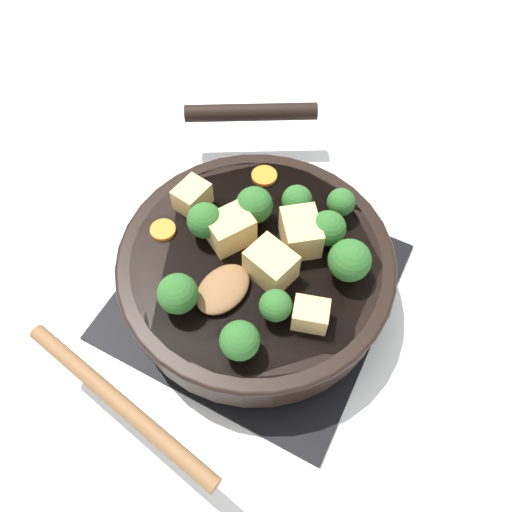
# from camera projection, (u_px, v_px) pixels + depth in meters

# --- Properties ---
(ground_plane) EXTENTS (2.40, 2.40, 0.00)m
(ground_plane) POSITION_uv_depth(u_px,v_px,m) (256.00, 291.00, 0.63)
(ground_plane) COLOR white
(front_burner_grate) EXTENTS (0.31, 0.31, 0.03)m
(front_burner_grate) POSITION_uv_depth(u_px,v_px,m) (256.00, 286.00, 0.62)
(front_burner_grate) COLOR black
(front_burner_grate) RESTS_ON ground_plane
(skillet_pan) EXTENTS (0.37, 0.43, 0.06)m
(skillet_pan) POSITION_uv_depth(u_px,v_px,m) (256.00, 265.00, 0.58)
(skillet_pan) COLOR black
(skillet_pan) RESTS_ON front_burner_grate
(wooden_spoon) EXTENTS (0.24, 0.22, 0.02)m
(wooden_spoon) POSITION_uv_depth(u_px,v_px,m) (167.00, 350.00, 0.49)
(wooden_spoon) COLOR brown
(wooden_spoon) RESTS_ON skillet_pan
(tofu_cube_center_large) EXTENTS (0.06, 0.05, 0.04)m
(tofu_cube_center_large) POSITION_uv_depth(u_px,v_px,m) (271.00, 265.00, 0.53)
(tofu_cube_center_large) COLOR #DBB770
(tofu_cube_center_large) RESTS_ON skillet_pan
(tofu_cube_near_handle) EXTENTS (0.04, 0.04, 0.03)m
(tofu_cube_near_handle) POSITION_uv_depth(u_px,v_px,m) (192.00, 197.00, 0.59)
(tofu_cube_near_handle) COLOR #DBB770
(tofu_cube_near_handle) RESTS_ON skillet_pan
(tofu_cube_east_chunk) EXTENTS (0.06, 0.06, 0.04)m
(tofu_cube_east_chunk) POSITION_uv_depth(u_px,v_px,m) (230.00, 229.00, 0.56)
(tofu_cube_east_chunk) COLOR #DBB770
(tofu_cube_east_chunk) RESTS_ON skillet_pan
(tofu_cube_west_chunk) EXTENTS (0.06, 0.06, 0.04)m
(tofu_cube_west_chunk) POSITION_uv_depth(u_px,v_px,m) (301.00, 233.00, 0.55)
(tofu_cube_west_chunk) COLOR #DBB770
(tofu_cube_west_chunk) RESTS_ON skillet_pan
(tofu_cube_back_piece) EXTENTS (0.04, 0.04, 0.03)m
(tofu_cube_back_piece) POSITION_uv_depth(u_px,v_px,m) (311.00, 315.00, 0.50)
(tofu_cube_back_piece) COLOR #DBB770
(tofu_cube_back_piece) RESTS_ON skillet_pan
(broccoli_floret_near_spoon) EXTENTS (0.04, 0.04, 0.05)m
(broccoli_floret_near_spoon) POSITION_uv_depth(u_px,v_px,m) (328.00, 228.00, 0.55)
(broccoli_floret_near_spoon) COLOR #709956
(broccoli_floret_near_spoon) RESTS_ON skillet_pan
(broccoli_floret_center_top) EXTENTS (0.03, 0.03, 0.04)m
(broccoli_floret_center_top) POSITION_uv_depth(u_px,v_px,m) (276.00, 306.00, 0.50)
(broccoli_floret_center_top) COLOR #709956
(broccoli_floret_center_top) RESTS_ON skillet_pan
(broccoli_floret_east_rim) EXTENTS (0.04, 0.04, 0.05)m
(broccoli_floret_east_rim) POSITION_uv_depth(u_px,v_px,m) (254.00, 205.00, 0.56)
(broccoli_floret_east_rim) COLOR #709956
(broccoli_floret_east_rim) RESTS_ON skillet_pan
(broccoli_floret_west_rim) EXTENTS (0.04, 0.04, 0.05)m
(broccoli_floret_west_rim) POSITION_uv_depth(u_px,v_px,m) (205.00, 221.00, 0.55)
(broccoli_floret_west_rim) COLOR #709956
(broccoli_floret_west_rim) RESTS_ON skillet_pan
(broccoli_floret_north_edge) EXTENTS (0.03, 0.03, 0.04)m
(broccoli_floret_north_edge) POSITION_uv_depth(u_px,v_px,m) (341.00, 203.00, 0.57)
(broccoli_floret_north_edge) COLOR #709956
(broccoli_floret_north_edge) RESTS_ON skillet_pan
(broccoli_floret_south_cluster) EXTENTS (0.04, 0.04, 0.05)m
(broccoli_floret_south_cluster) POSITION_uv_depth(u_px,v_px,m) (240.00, 341.00, 0.48)
(broccoli_floret_south_cluster) COLOR #709956
(broccoli_floret_south_cluster) RESTS_ON skillet_pan
(broccoli_floret_mid_floret) EXTENTS (0.05, 0.05, 0.05)m
(broccoli_floret_mid_floret) POSITION_uv_depth(u_px,v_px,m) (349.00, 261.00, 0.52)
(broccoli_floret_mid_floret) COLOR #709956
(broccoli_floret_mid_floret) RESTS_ON skillet_pan
(broccoli_floret_small_inner) EXTENTS (0.04, 0.04, 0.04)m
(broccoli_floret_small_inner) POSITION_uv_depth(u_px,v_px,m) (297.00, 200.00, 0.57)
(broccoli_floret_small_inner) COLOR #709956
(broccoli_floret_small_inner) RESTS_ON skillet_pan
(broccoli_floret_tall_stem) EXTENTS (0.04, 0.04, 0.05)m
(broccoli_floret_tall_stem) POSITION_uv_depth(u_px,v_px,m) (178.00, 294.00, 0.50)
(broccoli_floret_tall_stem) COLOR #709956
(broccoli_floret_tall_stem) RESTS_ON skillet_pan
(carrot_slice_orange_thin) EXTENTS (0.03, 0.03, 0.01)m
(carrot_slice_orange_thin) POSITION_uv_depth(u_px,v_px,m) (264.00, 176.00, 0.62)
(carrot_slice_orange_thin) COLOR orange
(carrot_slice_orange_thin) RESTS_ON skillet_pan
(carrot_slice_near_center) EXTENTS (0.03, 0.03, 0.01)m
(carrot_slice_near_center) POSITION_uv_depth(u_px,v_px,m) (163.00, 230.00, 0.58)
(carrot_slice_near_center) COLOR orange
(carrot_slice_near_center) RESTS_ON skillet_pan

